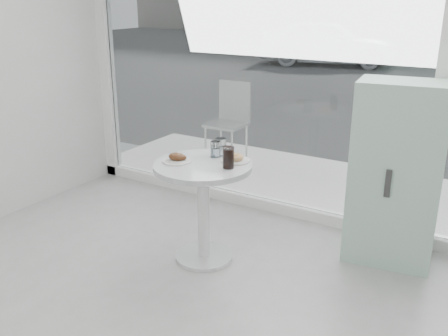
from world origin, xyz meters
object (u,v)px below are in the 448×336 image
Objects in this scene: plate_fritter at (177,159)px; water_tumbler_a at (215,150)px; cola_glass at (228,158)px; main_table at (203,192)px; car_white at (327,42)px; patio_chair at (230,118)px; water_tumbler_b at (221,148)px; plate_donut at (235,159)px; mint_cabinet at (395,174)px.

plate_fritter is 0.30m from water_tumbler_a.
cola_glass reaches higher than plate_fritter.
main_table is 11.68m from car_white.
patio_chair is at bearing 179.26° from car_white.
patio_chair is 2.02m from water_tumbler_b.
car_white is at bearing 105.99° from water_tumbler_a.
water_tumbler_a reaches higher than plate_donut.
plate_donut is at bearing -6.07° from water_tumbler_a.
patio_chair is 2.31m from cola_glass.
patio_chair is at bearing 142.19° from mint_cabinet.
water_tumbler_a is at bearing -178.27° from car_white.
patio_chair is at bearing 117.54° from water_tumbler_a.
patio_chair is 2.16m from plate_donut.
main_table is 5.02× the size of cola_glass.
car_white reaches higher than patio_chair.
plate_fritter is 0.42m from plate_donut.
plate_donut is (-1.02, -0.58, 0.11)m from mint_cabinet.
water_tumbler_a reaches higher than plate_fritter.
patio_chair is 0.25× the size of car_white.
mint_cabinet reaches higher than plate_donut.
plate_fritter is at bearing -179.41° from car_white.
plate_donut is 0.19m from water_tumbler_a.
cola_glass is (-0.99, -0.73, 0.16)m from mint_cabinet.
plate_fritter is at bearing -157.11° from mint_cabinet.
plate_fritter is at bearing -147.22° from plate_donut.
mint_cabinet is 1.24m from cola_glass.
cola_glass is (0.20, -0.23, 0.02)m from water_tumbler_b.
car_white is at bearing 106.83° from plate_donut.
water_tumbler_a is at bearing 55.19° from plate_fritter.
water_tumbler_b is (-0.17, 0.08, 0.04)m from plate_donut.
water_tumbler_b reaches higher than plate_donut.
car_white reaches higher than plate_donut.
car_white is at bearing 106.77° from cola_glass.
car_white is 17.93× the size of plate_donut.
car_white is at bearing 102.81° from patio_chair.
patio_chair is (-2.15, 1.25, -0.10)m from mint_cabinet.
patio_chair reaches higher than water_tumbler_b.
cola_glass reaches higher than water_tumbler_a.
water_tumbler_a is 0.27m from cola_glass.
patio_chair is (-0.95, 2.00, 0.04)m from main_table.
cola_glass is at bearing 11.34° from plate_fritter.
car_white is at bearing 105.78° from main_table.
patio_chair reaches higher than main_table.
car_white reaches higher than water_tumbler_b.
main_table is at bearing -65.19° from patio_chair.
water_tumbler_b is 0.86× the size of cola_glass.
main_table is 0.34m from plate_donut.
water_tumbler_a is at bearing -162.57° from mint_cabinet.
patio_chair is at bearing 110.58° from plate_fritter.
car_white is 11.57m from plate_donut.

